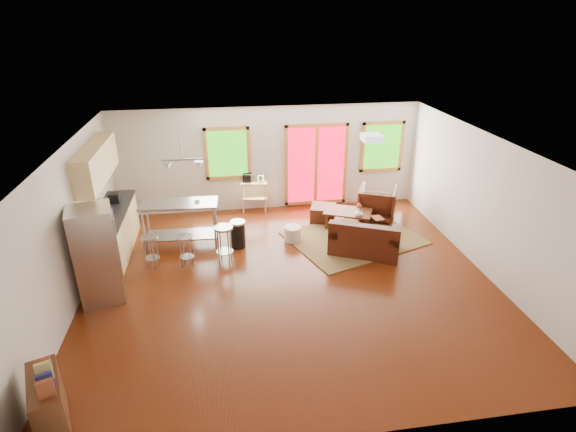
{
  "coord_description": "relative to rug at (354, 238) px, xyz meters",
  "views": [
    {
      "loc": [
        -1.13,
        -7.13,
        4.65
      ],
      "look_at": [
        0.0,
        0.3,
        1.2
      ],
      "focal_mm": 28.0,
      "sensor_mm": 36.0,
      "label": 1
    }
  ],
  "objects": [
    {
      "name": "floor",
      "position": [
        -1.67,
        -1.47,
        -0.02
      ],
      "size": [
        7.5,
        7.0,
        0.02
      ],
      "primitive_type": "cube",
      "color": "#391305",
      "rests_on": "ground"
    },
    {
      "name": "ceiling",
      "position": [
        -1.67,
        -1.47,
        2.6
      ],
      "size": [
        7.5,
        7.0,
        0.02
      ],
      "primitive_type": "cube",
      "color": "silver",
      "rests_on": "ground"
    },
    {
      "name": "back_wall",
      "position": [
        -1.67,
        2.04,
        1.29
      ],
      "size": [
        7.5,
        0.02,
        2.6
      ],
      "primitive_type": "cube",
      "color": "beige",
      "rests_on": "ground"
    },
    {
      "name": "left_wall",
      "position": [
        -5.43,
        -1.47,
        1.29
      ],
      "size": [
        0.02,
        7.0,
        2.6
      ],
      "primitive_type": "cube",
      "color": "beige",
      "rests_on": "ground"
    },
    {
      "name": "right_wall",
      "position": [
        2.09,
        -1.47,
        1.29
      ],
      "size": [
        0.02,
        7.0,
        2.6
      ],
      "primitive_type": "cube",
      "color": "beige",
      "rests_on": "ground"
    },
    {
      "name": "front_wall",
      "position": [
        -1.67,
        -4.98,
        1.29
      ],
      "size": [
        7.5,
        0.02,
        2.6
      ],
      "primitive_type": "cube",
      "color": "beige",
      "rests_on": "ground"
    },
    {
      "name": "window_left",
      "position": [
        -2.67,
        1.99,
        1.49
      ],
      "size": [
        1.1,
        0.05,
        1.3
      ],
      "color": "#1F620C",
      "rests_on": "back_wall"
    },
    {
      "name": "french_doors",
      "position": [
        -0.47,
        1.99,
        1.09
      ],
      "size": [
        1.6,
        0.05,
        2.1
      ],
      "color": "red",
      "rests_on": "back_wall"
    },
    {
      "name": "window_right",
      "position": [
        1.23,
        1.99,
        1.49
      ],
      "size": [
        1.1,
        0.05,
        1.3
      ],
      "color": "#1F620C",
      "rests_on": "back_wall"
    },
    {
      "name": "rug",
      "position": [
        0.0,
        0.0,
        0.0
      ],
      "size": [
        3.26,
        2.89,
        0.03
      ],
      "primitive_type": "cube",
      "rotation": [
        0.0,
        0.0,
        0.35
      ],
      "color": "#446539",
      "rests_on": "floor"
    },
    {
      "name": "loveseat",
      "position": [
        0.03,
        -0.66,
        0.29
      ],
      "size": [
        1.64,
        1.33,
        0.76
      ],
      "rotation": [
        0.0,
        0.0,
        -0.43
      ],
      "color": "black",
      "rests_on": "floor"
    },
    {
      "name": "coffee_table",
      "position": [
        0.0,
        0.56,
        0.35
      ],
      "size": [
        1.24,
        1.03,
        0.43
      ],
      "rotation": [
        0.0,
        0.0,
        -0.43
      ],
      "color": "#391E0E",
      "rests_on": "floor"
    },
    {
      "name": "armchair",
      "position": [
        0.86,
        0.99,
        0.43
      ],
      "size": [
        1.11,
        1.09,
        0.88
      ],
      "primitive_type": "imported",
      "rotation": [
        0.0,
        0.0,
        2.71
      ],
      "color": "black",
      "rests_on": "floor"
    },
    {
      "name": "ottoman",
      "position": [
        -0.48,
        1.03,
        0.18
      ],
      "size": [
        0.71,
        0.71,
        0.38
      ],
      "primitive_type": "cube",
      "rotation": [
        0.0,
        0.0,
        -0.31
      ],
      "color": "black",
      "rests_on": "floor"
    },
    {
      "name": "pouf",
      "position": [
        -1.37,
        0.11,
        0.15
      ],
      "size": [
        0.47,
        0.47,
        0.33
      ],
      "primitive_type": "cylinder",
      "rotation": [
        0.0,
        0.0,
        0.3
      ],
      "color": "beige",
      "rests_on": "floor"
    },
    {
      "name": "vase",
      "position": [
        0.17,
        0.27,
        0.5
      ],
      "size": [
        0.23,
        0.24,
        0.32
      ],
      "rotation": [
        0.0,
        0.0,
        -0.27
      ],
      "color": "silver",
      "rests_on": "coffee_table"
    },
    {
      "name": "book",
      "position": [
        0.46,
        0.09,
        0.53
      ],
      "size": [
        0.21,
        0.05,
        0.29
      ],
      "primitive_type": "imported",
      "rotation": [
        0.0,
        0.0,
        0.13
      ],
      "color": "brown",
      "rests_on": "coffee_table"
    },
    {
      "name": "cabinets",
      "position": [
        -5.16,
        0.23,
        0.91
      ],
      "size": [
        0.64,
        2.24,
        2.3
      ],
      "color": "tan",
      "rests_on": "floor"
    },
    {
      "name": "refrigerator",
      "position": [
        -5.01,
        -1.54,
        0.85
      ],
      "size": [
        0.83,
        0.82,
        1.73
      ],
      "rotation": [
        0.0,
        0.0,
        0.24
      ],
      "color": "#B7BABC",
      "rests_on": "floor"
    },
    {
      "name": "island",
      "position": [
        -3.76,
        0.23,
        0.68
      ],
      "size": [
        1.62,
        0.71,
        1.01
      ],
      "rotation": [
        0.0,
        0.0,
        -0.04
      ],
      "color": "#B7BABC",
      "rests_on": "floor"
    },
    {
      "name": "cup",
      "position": [
        -3.38,
        0.22,
        1.0
      ],
      "size": [
        0.15,
        0.13,
        0.12
      ],
      "primitive_type": "imported",
      "rotation": [
        0.0,
        0.0,
        0.43
      ],
      "color": "silver",
      "rests_on": "island"
    },
    {
      "name": "bar_stool_a",
      "position": [
        -4.29,
        -0.58,
        0.49
      ],
      "size": [
        0.41,
        0.41,
        0.68
      ],
      "rotation": [
        0.0,
        0.0,
        -0.36
      ],
      "color": "#B7BABC",
      "rests_on": "floor"
    },
    {
      "name": "bar_stool_b",
      "position": [
        -3.62,
        -0.63,
        0.47
      ],
      "size": [
        0.37,
        0.37,
        0.66
      ],
      "rotation": [
        0.0,
        0.0,
        -0.21
      ],
      "color": "#B7BABC",
      "rests_on": "floor"
    },
    {
      "name": "bar_stool_c",
      "position": [
        -2.87,
        -0.59,
        0.57
      ],
      "size": [
        0.44,
        0.44,
        0.79
      ],
      "rotation": [
        0.0,
        0.0,
        -0.21
      ],
      "color": "#B7BABC",
      "rests_on": "floor"
    },
    {
      "name": "trash_can",
      "position": [
        -2.57,
        0.02,
        0.29
      ],
      "size": [
        0.36,
        0.36,
        0.6
      ],
      "rotation": [
        0.0,
        0.0,
        0.11
      ],
      "color": "black",
      "rests_on": "floor"
    },
    {
      "name": "kitchen_cart",
      "position": [
        -2.08,
        1.88,
        0.66
      ],
      "size": [
        0.7,
        0.51,
        0.99
      ],
      "rotation": [
        0.0,
        0.0,
        -0.15
      ],
      "color": "tan",
      "rests_on": "floor"
    },
    {
      "name": "bookshelf",
      "position": [
        -5.02,
        -4.32,
        0.39
      ],
      "size": [
        0.62,
        0.93,
        1.02
      ],
      "rotation": [
        0.0,
        0.0,
        0.36
      ],
      "color": "#391E0E",
      "rests_on": "floor"
    },
    {
      "name": "ceiling_flush",
      "position": [
        -0.07,
        -0.87,
        2.52
      ],
      "size": [
        0.35,
        0.35,
        0.12
      ],
      "primitive_type": "cube",
      "color": "white",
      "rests_on": "ceiling"
    },
    {
      "name": "pendant_light",
      "position": [
        -3.57,
        0.03,
        1.88
      ],
      "size": [
        0.8,
        0.18,
        0.79
      ],
      "color": "gray",
      "rests_on": "ceiling"
    }
  ]
}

